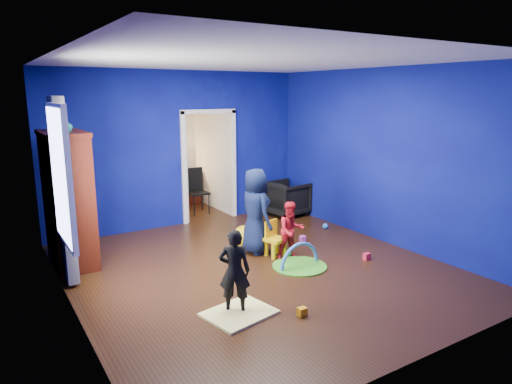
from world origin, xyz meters
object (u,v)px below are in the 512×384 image
child_navy (255,211)px  hopper_ball (245,237)px  toddler_red (291,230)px  play_mat (300,266)px  armchair (287,198)px  study_desk (180,188)px  vase (65,125)px  folding_chair (198,192)px  kid_chair (275,241)px  crt_tv (71,196)px  tv_armoire (68,199)px  child_black (235,271)px

child_navy → hopper_ball: size_ratio=3.51×
toddler_red → play_mat: bearing=-93.2°
armchair → study_desk: 2.55m
toddler_red → vase: vase is taller
study_desk → folding_chair: bearing=-90.0°
kid_chair → study_desk: bearing=71.2°
play_mat → armchair: bearing=58.0°
kid_chair → crt_tv: bearing=135.5°
toddler_red → tv_armoire: size_ratio=0.45×
tv_armoire → child_navy: bearing=-22.2°
toddler_red → study_desk: (-0.07, 4.15, -0.07)m
child_navy → crt_tv: (-2.52, 1.04, 0.35)m
armchair → child_navy: (-1.74, -1.57, 0.32)m
child_black → child_navy: child_navy is taller
crt_tv → folding_chair: crt_tv is taller
armchair → hopper_ball: armchair is taller
crt_tv → study_desk: 3.84m
kid_chair → folding_chair: (0.08, 2.99, 0.21)m
child_navy → play_mat: size_ratio=1.70×
tv_armoire → study_desk: 3.87m
hopper_ball → play_mat: (0.26, -1.13, -0.18)m
crt_tv → folding_chair: (2.76, 1.63, -0.56)m
tv_armoire → folding_chair: bearing=30.2°
armchair → tv_armoire: tv_armoire is taller
kid_chair → play_mat: bearing=-102.8°
child_black → study_desk: child_black is taller
tv_armoire → hopper_ball: bearing=-17.5°
toddler_red → play_mat: (-0.10, -0.36, -0.43)m
hopper_ball → study_desk: size_ratio=0.44×
study_desk → hopper_ball: bearing=-95.0°
tv_armoire → toddler_red: bearing=-28.5°
folding_chair → hopper_ball: bearing=-97.0°
hopper_ball → folding_chair: size_ratio=0.42×
armchair → child_black: size_ratio=0.79×
child_navy → play_mat: bearing=-167.7°
crt_tv → child_black: bearing=-64.6°
toddler_red → armchair: bearing=68.4°
child_black → child_navy: (1.27, 1.58, 0.18)m
child_navy → vase: 3.00m
child_black → vase: 3.08m
armchair → kid_chair: 2.47m
child_navy → study_desk: (0.25, 3.63, -0.30)m
crt_tv → hopper_ball: 2.72m
play_mat → study_desk: study_desk is taller
toddler_red → tv_armoire: 3.31m
toddler_red → study_desk: 4.15m
kid_chair → play_mat: 0.61m
child_black → vase: size_ratio=5.04×
child_black → study_desk: (1.52, 5.22, -0.12)m
child_navy → vase: (-2.56, 0.74, 1.38)m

